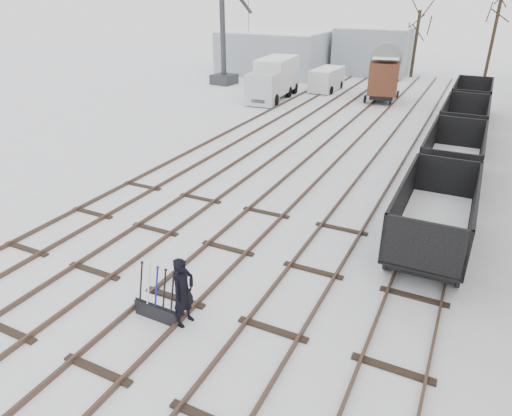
{
  "coord_description": "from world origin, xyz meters",
  "views": [
    {
      "loc": [
        6.64,
        -8.33,
        7.83
      ],
      "look_at": [
        0.54,
        4.02,
        1.2
      ],
      "focal_mm": 32.0,
      "sensor_mm": 36.0,
      "label": 1
    }
  ],
  "objects": [
    {
      "name": "shed_right",
      "position": [
        -4.0,
        40.0,
        2.25
      ],
      "size": [
        7.0,
        6.0,
        4.5
      ],
      "color": "#949DA6",
      "rests_on": "ground"
    },
    {
      "name": "tracks",
      "position": [
        -0.0,
        13.67,
        0.07
      ],
      "size": [
        13.9,
        52.0,
        0.16
      ],
      "color": "black",
      "rests_on": "ground"
    },
    {
      "name": "freight_wagon_d",
      "position": [
        6.0,
        25.16,
        0.89
      ],
      "size": [
        2.28,
        5.69,
        2.32
      ],
      "color": "black",
      "rests_on": "ground"
    },
    {
      "name": "panel_van",
      "position": [
        -5.44,
        29.65,
        0.96
      ],
      "size": [
        1.92,
        4.24,
        1.85
      ],
      "rotation": [
        0.0,
        0.0,
        -0.03
      ],
      "color": "silver",
      "rests_on": "ground"
    },
    {
      "name": "tree_far_left",
      "position": [
        -0.07,
        39.77,
        3.04
      ],
      "size": [
        0.3,
        0.3,
        6.07
      ],
      "primitive_type": "cylinder",
      "color": "black",
      "rests_on": "ground"
    },
    {
      "name": "freight_wagon_c",
      "position": [
        6.0,
        18.76,
        0.89
      ],
      "size": [
        2.28,
        5.69,
        2.32
      ],
      "color": "black",
      "rests_on": "ground"
    },
    {
      "name": "ground",
      "position": [
        0.0,
        0.0,
        0.0
      ],
      "size": [
        120.0,
        120.0,
        0.0
      ],
      "primitive_type": "plane",
      "color": "white",
      "rests_on": "ground"
    },
    {
      "name": "freight_wagon_a",
      "position": [
        6.0,
        5.96,
        0.89
      ],
      "size": [
        2.28,
        5.69,
        2.32
      ],
      "color": "black",
      "rests_on": "ground"
    },
    {
      "name": "ground_frame",
      "position": [
        0.09,
        -0.81,
        0.28
      ],
      "size": [
        1.3,
        0.44,
        1.49
      ],
      "rotation": [
        0.0,
        0.0,
        -0.01
      ],
      "color": "black",
      "rests_on": "ground"
    },
    {
      "name": "freight_wagon_b",
      "position": [
        6.0,
        12.36,
        0.89
      ],
      "size": [
        2.28,
        5.69,
        2.32
      ],
      "color": "black",
      "rests_on": "ground"
    },
    {
      "name": "shed_left",
      "position": [
        -13.0,
        36.0,
        2.05
      ],
      "size": [
        10.0,
        8.0,
        4.1
      ],
      "color": "#949DA6",
      "rests_on": "ground"
    },
    {
      "name": "tree_far_right",
      "position": [
        6.48,
        40.7,
        4.23
      ],
      "size": [
        0.3,
        0.3,
        8.47
      ],
      "primitive_type": "cylinder",
      "color": "black",
      "rests_on": "ground"
    },
    {
      "name": "lorry",
      "position": [
        -8.14,
        24.66,
        1.57
      ],
      "size": [
        2.57,
        6.85,
        3.05
      ],
      "rotation": [
        0.0,
        0.0,
        0.08
      ],
      "color": "black",
      "rests_on": "ground"
    },
    {
      "name": "box_van_wagon",
      "position": [
        -0.36,
        27.88,
        1.94
      ],
      "size": [
        3.0,
        4.69,
        3.33
      ],
      "rotation": [
        0.0,
        0.0,
        0.17
      ],
      "color": "black",
      "rests_on": "ground"
    },
    {
      "name": "crane",
      "position": [
        -14.73,
        28.65,
        2.54
      ],
      "size": [
        2.1,
        5.69,
        9.65
      ],
      "rotation": [
        0.0,
        0.0,
        -0.1
      ],
      "color": "#2C2D31",
      "rests_on": "ground"
    },
    {
      "name": "worker",
      "position": [
        0.84,
        -0.71,
        0.96
      ],
      "size": [
        0.55,
        0.76,
        1.92
      ],
      "primitive_type": "imported",
      "rotation": [
        0.0,
        0.0,
        1.43
      ],
      "color": "black",
      "rests_on": "ground"
    }
  ]
}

